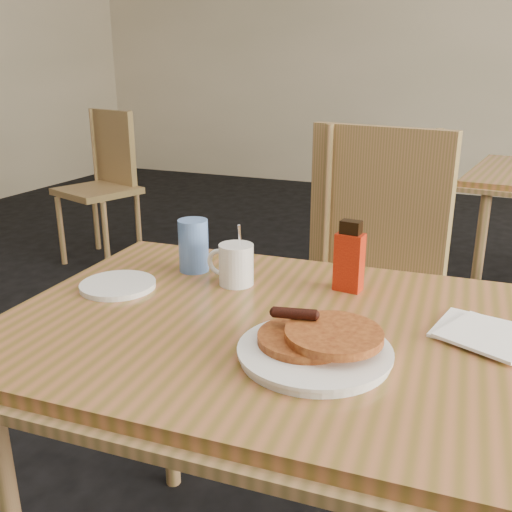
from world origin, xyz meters
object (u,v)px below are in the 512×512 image
at_px(main_table, 295,346).
at_px(syrup_bottle, 349,258).
at_px(chair_main_far, 367,265).
at_px(chair_wall_extra, 105,172).
at_px(pancake_plate, 316,346).
at_px(blue_tumbler, 194,245).
at_px(coffee_mug, 235,264).

relative_size(main_table, syrup_bottle, 7.70).
height_order(chair_main_far, chair_wall_extra, chair_main_far).
bearing_deg(main_table, pancake_plate, -54.87).
relative_size(chair_wall_extra, blue_tumbler, 7.62).
relative_size(pancake_plate, syrup_bottle, 1.67).
xyz_separation_m(chair_main_far, blue_tumbler, (-0.30, -0.56, 0.19)).
xyz_separation_m(main_table, pancake_plate, (0.07, -0.10, 0.06)).
bearing_deg(chair_wall_extra, main_table, -26.74).
height_order(chair_wall_extra, blue_tumbler, chair_wall_extra).
bearing_deg(blue_tumbler, chair_wall_extra, 132.27).
distance_m(chair_main_far, pancake_plate, 0.87).
xyz_separation_m(syrup_bottle, blue_tumbler, (-0.37, -0.02, -0.01)).
bearing_deg(main_table, chair_main_far, 91.70).
distance_m(chair_main_far, blue_tumbler, 0.66).
height_order(pancake_plate, blue_tumbler, blue_tumbler).
relative_size(chair_main_far, blue_tumbler, 8.37).
distance_m(coffee_mug, syrup_bottle, 0.25).
relative_size(chair_main_far, chair_wall_extra, 1.10).
xyz_separation_m(main_table, chair_main_far, (-0.02, 0.75, -0.08)).
relative_size(main_table, coffee_mug, 8.29).
distance_m(chair_main_far, syrup_bottle, 0.58).
bearing_deg(main_table, chair_wall_extra, 134.46).
xyz_separation_m(coffee_mug, syrup_bottle, (0.24, 0.06, 0.02)).
distance_m(main_table, syrup_bottle, 0.25).
xyz_separation_m(main_table, coffee_mug, (-0.20, 0.15, 0.09)).
relative_size(main_table, chair_wall_extra, 1.27).
relative_size(syrup_bottle, blue_tumbler, 1.26).
distance_m(main_table, chair_main_far, 0.75).
xyz_separation_m(chair_wall_extra, blue_tumbler, (1.69, -1.85, 0.25)).
relative_size(pancake_plate, coffee_mug, 1.79).
distance_m(chair_wall_extra, syrup_bottle, 2.77).
xyz_separation_m(chair_main_far, syrup_bottle, (0.07, -0.54, 0.20)).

